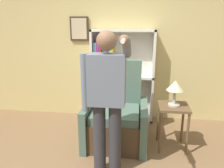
{
  "coord_description": "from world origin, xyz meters",
  "views": [
    {
      "loc": [
        0.49,
        -2.12,
        1.81
      ],
      "look_at": [
        0.15,
        0.59,
        1.06
      ],
      "focal_mm": 35.0,
      "sensor_mm": 36.0,
      "label": 1
    }
  ],
  "objects_px": {
    "side_table": "(173,114)",
    "person_standing": "(107,97)",
    "bookcase": "(114,78)",
    "table_lamp": "(175,87)",
    "armchair": "(116,118)"
  },
  "relations": [
    {
      "from": "side_table",
      "to": "armchair",
      "type": "bearing_deg",
      "value": 173.8
    },
    {
      "from": "side_table",
      "to": "person_standing",
      "type": "bearing_deg",
      "value": -141.27
    },
    {
      "from": "table_lamp",
      "to": "armchair",
      "type": "bearing_deg",
      "value": 173.8
    },
    {
      "from": "bookcase",
      "to": "table_lamp",
      "type": "relative_size",
      "value": 4.59
    },
    {
      "from": "bookcase",
      "to": "side_table",
      "type": "height_order",
      "value": "bookcase"
    },
    {
      "from": "person_standing",
      "to": "side_table",
      "type": "height_order",
      "value": "person_standing"
    },
    {
      "from": "armchair",
      "to": "table_lamp",
      "type": "relative_size",
      "value": 3.38
    },
    {
      "from": "side_table",
      "to": "table_lamp",
      "type": "height_order",
      "value": "table_lamp"
    },
    {
      "from": "armchair",
      "to": "table_lamp",
      "type": "xyz_separation_m",
      "value": [
        0.84,
        -0.09,
        0.56
      ]
    },
    {
      "from": "bookcase",
      "to": "person_standing",
      "type": "height_order",
      "value": "person_standing"
    },
    {
      "from": "person_standing",
      "to": "table_lamp",
      "type": "xyz_separation_m",
      "value": [
        0.87,
        0.7,
        -0.06
      ]
    },
    {
      "from": "person_standing",
      "to": "side_table",
      "type": "bearing_deg",
      "value": 38.73
    },
    {
      "from": "bookcase",
      "to": "person_standing",
      "type": "xyz_separation_m",
      "value": [
        0.1,
        -1.65,
        0.18
      ]
    },
    {
      "from": "side_table",
      "to": "table_lamp",
      "type": "bearing_deg",
      "value": 153.43
    },
    {
      "from": "bookcase",
      "to": "person_standing",
      "type": "relative_size",
      "value": 0.98
    }
  ]
}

